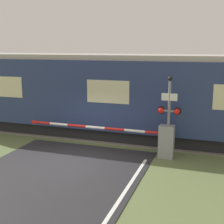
{
  "coord_description": "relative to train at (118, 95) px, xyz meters",
  "views": [
    {
      "loc": [
        5.21,
        -10.56,
        4.45
      ],
      "look_at": [
        0.89,
        2.16,
        1.61
      ],
      "focal_mm": 50.0,
      "sensor_mm": 36.0,
      "label": 1
    }
  ],
  "objects": [
    {
      "name": "ground_plane",
      "position": [
        -0.58,
        -3.99,
        -2.08
      ],
      "size": [
        80.0,
        80.0,
        0.0
      ],
      "primitive_type": "plane",
      "color": "#5B6B3D"
    },
    {
      "name": "track_bed",
      "position": [
        -0.58,
        0.0,
        -2.05
      ],
      "size": [
        36.0,
        3.2,
        0.13
      ],
      "color": "slate",
      "rests_on": "ground_plane"
    },
    {
      "name": "train",
      "position": [
        0.0,
        0.0,
        0.0
      ],
      "size": [
        19.98,
        3.04,
        4.06
      ],
      "color": "black",
      "rests_on": "ground_plane"
    },
    {
      "name": "crossing_barrier",
      "position": [
        2.29,
        -2.43,
        -1.34
      ],
      "size": [
        6.57,
        0.44,
        1.35
      ],
      "color": "gray",
      "rests_on": "ground_plane"
    },
    {
      "name": "signal_post",
      "position": [
        2.88,
        -2.35,
        -0.19
      ],
      "size": [
        0.94,
        0.26,
        3.31
      ],
      "color": "gray",
      "rests_on": "ground_plane"
    }
  ]
}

